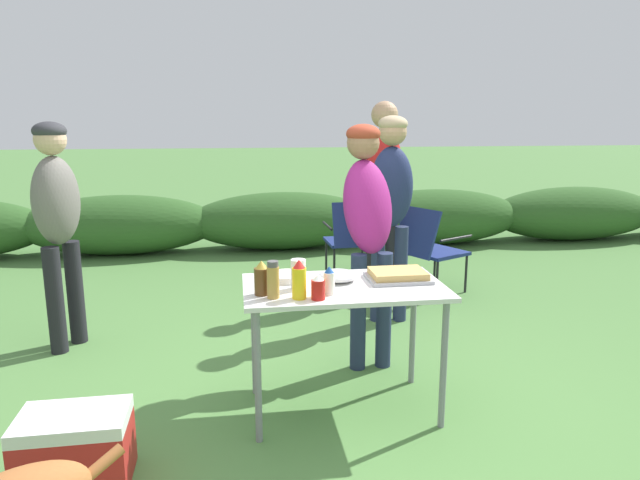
{
  "coord_description": "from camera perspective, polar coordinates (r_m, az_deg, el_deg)",
  "views": [
    {
      "loc": [
        -0.56,
        -2.96,
        1.64
      ],
      "look_at": [
        -0.06,
        0.5,
        0.89
      ],
      "focal_mm": 32.0,
      "sensor_mm": 36.0,
      "label": 1
    }
  ],
  "objects": [
    {
      "name": "food_tray",
      "position": [
        3.26,
        7.79,
        -3.53
      ],
      "size": [
        0.34,
        0.27,
        0.06
      ],
      "color": "#9E9EA3",
      "rests_on": "folding_table"
    },
    {
      "name": "standing_person_in_red_jacket",
      "position": [
        4.56,
        7.12,
        4.51
      ],
      "size": [
        0.37,
        0.29,
        1.66
      ],
      "rotation": [
        0.0,
        0.0,
        -0.14
      ],
      "color": "#232D4C",
      "rests_on": "ground"
    },
    {
      "name": "standing_person_in_olive_jacket",
      "position": [
        3.75,
        4.76,
        2.62
      ],
      "size": [
        0.36,
        0.48,
        1.6
      ],
      "rotation": [
        0.0,
        0.0,
        0.08
      ],
      "color": "#232D4C",
      "rests_on": "ground"
    },
    {
      "name": "camp_chair_near_hedge",
      "position": [
        5.8,
        3.19,
        0.42
      ],
      "size": [
        0.5,
        0.61,
        0.83
      ],
      "rotation": [
        0.0,
        0.0,
        0.05
      ],
      "color": "navy",
      "rests_on": "ground"
    },
    {
      "name": "standing_person_in_gray_fleece",
      "position": [
        5.21,
        6.33,
        6.09
      ],
      "size": [
        0.36,
        0.27,
        1.79
      ],
      "rotation": [
        0.0,
        0.0,
        -0.1
      ],
      "color": "black",
      "rests_on": "ground"
    },
    {
      "name": "paper_cup_stack",
      "position": [
        3.05,
        -2.18,
        -3.44
      ],
      "size": [
        0.08,
        0.08,
        0.16
      ],
      "primitive_type": "cylinder",
      "color": "white",
      "rests_on": "folding_table"
    },
    {
      "name": "plate_stack",
      "position": [
        3.24,
        -3.3,
        -3.69
      ],
      "size": [
        0.22,
        0.22,
        0.04
      ],
      "primitive_type": "cylinder",
      "color": "white",
      "rests_on": "folding_table"
    },
    {
      "name": "shrub_hedge",
      "position": [
        7.27,
        -3.73,
        1.95
      ],
      "size": [
        14.4,
        0.9,
        0.73
      ],
      "color": "#2D5623",
      "rests_on": "ground"
    },
    {
      "name": "folding_table",
      "position": [
        3.16,
        2.4,
        -5.86
      ],
      "size": [
        1.1,
        0.64,
        0.74
      ],
      "color": "silver",
      "rests_on": "ground"
    },
    {
      "name": "camp_chair_green_behind_table",
      "position": [
        5.46,
        10.85,
        -0.52
      ],
      "size": [
        0.74,
        0.68,
        0.83
      ],
      "rotation": [
        0.0,
        0.0,
        -1.09
      ],
      "color": "navy",
      "rests_on": "ground"
    },
    {
      "name": "spice_jar",
      "position": [
        2.9,
        -4.72,
        -4.02
      ],
      "size": [
        0.06,
        0.06,
        0.19
      ],
      "color": "#B2893D",
      "rests_on": "folding_table"
    },
    {
      "name": "cooler_box",
      "position": [
        2.97,
        -23.28,
        -18.61
      ],
      "size": [
        0.49,
        0.33,
        0.34
      ],
      "rotation": [
        0.0,
        0.0,
        3.16
      ],
      "color": "#B21E1E",
      "rests_on": "ground"
    },
    {
      "name": "standing_person_with_beanie",
      "position": [
        4.37,
        -24.8,
        2.55
      ],
      "size": [
        0.4,
        0.45,
        1.62
      ],
      "rotation": [
        0.0,
        0.0,
        1.13
      ],
      "color": "black",
      "rests_on": "ground"
    },
    {
      "name": "beer_bottle",
      "position": [
        2.96,
        -5.86,
        -3.86
      ],
      "size": [
        0.08,
        0.08,
        0.18
      ],
      "color": "brown",
      "rests_on": "folding_table"
    },
    {
      "name": "ground_plane",
      "position": [
        3.43,
        2.3,
        -16.48
      ],
      "size": [
        60.0,
        60.0,
        0.0
      ],
      "primitive_type": "plane",
      "color": "#4C7A3D"
    },
    {
      "name": "mixing_bowl",
      "position": [
        3.21,
        1.81,
        -3.58
      ],
      "size": [
        0.22,
        0.22,
        0.06
      ],
      "primitive_type": "ellipsoid",
      "color": "silver",
      "rests_on": "folding_table"
    },
    {
      "name": "mayo_bottle",
      "position": [
        2.95,
        0.92,
        -4.14
      ],
      "size": [
        0.06,
        0.06,
        0.15
      ],
      "color": "silver",
      "rests_on": "folding_table"
    },
    {
      "name": "mustard_bottle",
      "position": [
        2.89,
        -2.1,
        -4.02
      ],
      "size": [
        0.07,
        0.07,
        0.21
      ],
      "color": "yellow",
      "rests_on": "folding_table"
    },
    {
      "name": "ketchup_bottle",
      "position": [
        2.88,
        -0.19,
        -4.78
      ],
      "size": [
        0.07,
        0.07,
        0.13
      ],
      "color": "red",
      "rests_on": "folding_table"
    }
  ]
}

